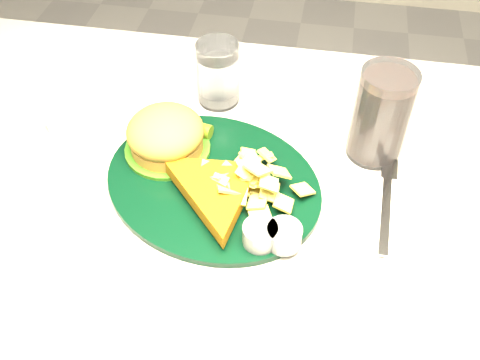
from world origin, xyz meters
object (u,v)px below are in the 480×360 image
object	(u,v)px
dinner_plate	(212,168)
fork_napkin	(385,210)
cola_glass	(381,115)
water_glass	(218,73)
table	(231,310)

from	to	relation	value
dinner_plate	fork_napkin	world-z (taller)	dinner_plate
dinner_plate	cola_glass	distance (m)	0.27
water_glass	dinner_plate	bearing A→B (deg)	-80.85
cola_glass	fork_napkin	bearing A→B (deg)	-80.98
fork_napkin	table	bearing A→B (deg)	-178.16
water_glass	cola_glass	world-z (taller)	cola_glass
table	dinner_plate	size ratio (longest dim) A/B	3.48
table	cola_glass	world-z (taller)	cola_glass
table	dinner_plate	bearing A→B (deg)	170.54
dinner_plate	fork_napkin	distance (m)	0.26
table	water_glass	size ratio (longest dim) A/B	10.37
cola_glass	fork_napkin	size ratio (longest dim) A/B	0.82
table	fork_napkin	bearing A→B (deg)	-1.03
table	cola_glass	distance (m)	0.52
cola_glass	fork_napkin	distance (m)	0.15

